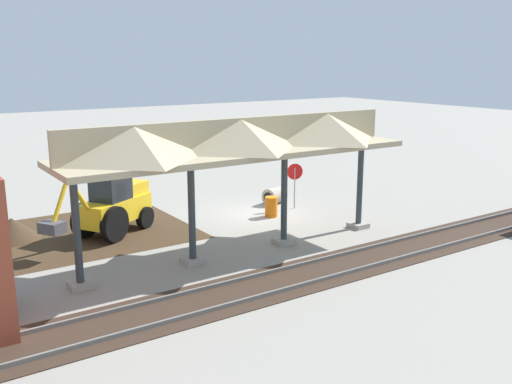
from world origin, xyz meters
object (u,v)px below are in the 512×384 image
Objects in this scene: stop_sign at (295,176)px; backhoe at (112,203)px; traffic_barrel at (271,207)px; concrete_pipe at (275,195)px.

stop_sign is 0.42× the size of backhoe.
traffic_barrel is at bearing 168.22° from backhoe.
backhoe reaches higher than stop_sign.
backhoe is at bearing -5.69° from stop_sign.
backhoe is 6.97m from traffic_barrel.
concrete_pipe is at bearing -177.06° from backhoe.
backhoe reaches higher than concrete_pipe.
concrete_pipe is 1.41× the size of traffic_barrel.
stop_sign reaches higher than traffic_barrel.
concrete_pipe is (-8.29, -0.43, -0.86)m from backhoe.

